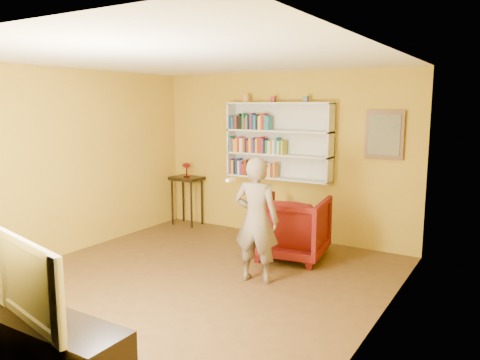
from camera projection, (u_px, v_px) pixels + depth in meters
name	position (u px, v px, depth m)	size (l,w,h in m)	color
room_shell	(189.00, 203.00, 5.61)	(5.30, 5.80, 2.88)	#493117
bookshelf	(280.00, 141.00, 7.55)	(1.80, 0.29, 1.23)	silver
books_row_lower	(253.00, 168.00, 7.76)	(0.86, 0.19, 0.27)	#612570
books_row_middle	(257.00, 146.00, 7.65)	(0.99, 0.19, 0.27)	#1B7B46
books_row_upper	(251.00, 122.00, 7.66)	(0.74, 0.19, 0.27)	navy
ornament_left	(247.00, 98.00, 7.69)	(0.09, 0.09, 0.12)	#CB853A
ornament_centre	(273.00, 99.00, 7.44)	(0.07, 0.07, 0.10)	maroon
ornament_right	(306.00, 99.00, 7.15)	(0.07, 0.07, 0.10)	slate
framed_painting	(384.00, 135.00, 6.71)	(0.55, 0.05, 0.70)	#502F17
console_table	(187.00, 185.00, 8.47)	(0.54, 0.41, 0.89)	black
ruby_lustre	(187.00, 167.00, 8.42)	(0.16, 0.16, 0.26)	maroon
armchair	(292.00, 227.00, 6.67)	(0.95, 0.98, 0.89)	#480507
person	(256.00, 220.00, 5.73)	(0.57, 0.37, 1.56)	brown
game_remote	(231.00, 180.00, 5.60)	(0.04, 0.15, 0.04)	silver
tv_cabinet	(47.00, 351.00, 3.67)	(1.50, 0.45, 0.54)	black
television	(42.00, 278.00, 3.58)	(1.14, 0.15, 0.65)	black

